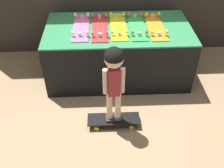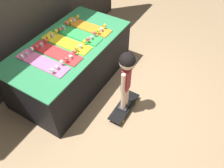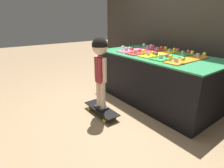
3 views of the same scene
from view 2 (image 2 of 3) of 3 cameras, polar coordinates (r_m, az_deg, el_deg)
name	(u,v)px [view 2 (image 2 of 3)]	position (r m, az deg, el deg)	size (l,w,h in m)	color
ground_plane	(108,96)	(3.46, -1.13, -3.05)	(16.00, 16.00, 0.00)	#9E7F5B
display_rack	(71,63)	(3.48, -10.60, 5.31)	(1.95, 1.02, 0.76)	black
skateboard_pink_on_rack	(42,62)	(2.99, -17.78, 5.47)	(0.21, 0.78, 0.09)	pink
skateboard_red_on_rack	(56,52)	(3.10, -14.44, 8.05)	(0.21, 0.78, 0.09)	red
skateboard_yellow_on_rack	(66,42)	(3.25, -11.88, 10.62)	(0.21, 0.78, 0.09)	yellow
skateboard_green_on_rack	(77,34)	(3.39, -9.03, 12.78)	(0.21, 0.78, 0.09)	green
skateboard_orange_on_rack	(88,26)	(3.54, -6.39, 14.74)	(0.21, 0.78, 0.09)	orange
skateboard_on_floor	(124,107)	(3.24, 3.20, -5.98)	(0.62, 0.20, 0.09)	black
child	(127,72)	(2.70, 3.81, 3.04)	(0.24, 0.20, 0.99)	#2D2D33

